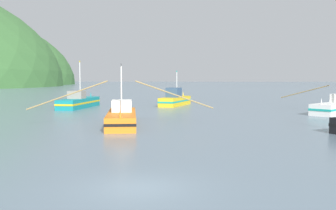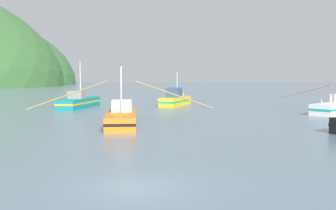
{
  "view_description": "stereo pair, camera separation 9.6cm",
  "coord_description": "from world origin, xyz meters",
  "views": [
    {
      "loc": [
        1.93,
        -15.38,
        4.43
      ],
      "look_at": [
        -0.17,
        26.1,
        1.4
      ],
      "focal_mm": 42.56,
      "sensor_mm": 36.0,
      "label": 1
    },
    {
      "loc": [
        2.03,
        -15.37,
        4.43
      ],
      "look_at": [
        -0.17,
        26.1,
        1.4
      ],
      "focal_mm": 42.56,
      "sensor_mm": 36.0,
      "label": 2
    }
  ],
  "objects": [
    {
      "name": "fishing_boat_orange",
      "position": [
        -4.04,
        20.05,
        0.74
      ],
      "size": [
        16.57,
        10.94,
        5.52
      ],
      "rotation": [
        0.0,
        0.0,
        4.85
      ],
      "color": "orange",
      "rests_on": "ground"
    },
    {
      "name": "ground_plane",
      "position": [
        0.0,
        0.0,
        0.0
      ],
      "size": [
        600.0,
        600.0,
        0.0
      ],
      "primitive_type": "plane",
      "color": "slate"
    },
    {
      "name": "fishing_boat_teal",
      "position": [
        -13.34,
        39.42,
        0.79
      ],
      "size": [
        3.6,
        10.72,
        6.56
      ],
      "rotation": [
        0.0,
        0.0,
        1.47
      ],
      "color": "#147F84",
      "rests_on": "ground"
    },
    {
      "name": "fishing_boat_yellow",
      "position": [
        -0.04,
        44.2,
        0.87
      ],
      "size": [
        4.76,
        8.91,
        5.24
      ],
      "rotation": [
        0.0,
        0.0,
        1.28
      ],
      "color": "gold",
      "rests_on": "ground"
    }
  ]
}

